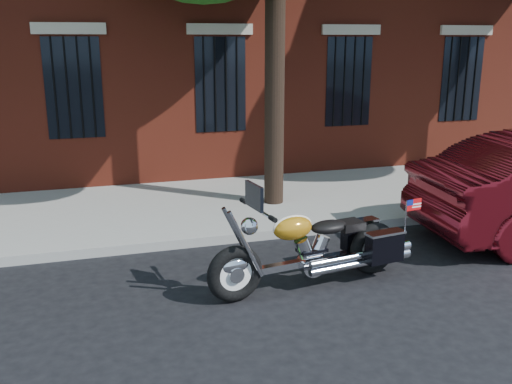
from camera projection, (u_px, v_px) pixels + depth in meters
name	position (u px, v px, depth m)	size (l,w,h in m)	color
ground	(304.00, 269.00, 8.07)	(120.00, 120.00, 0.00)	black
curb	(274.00, 233.00, 9.33)	(40.00, 0.16, 0.15)	gray
sidewalk	(243.00, 203.00, 11.07)	(40.00, 3.60, 0.15)	gray
motorcycle	(318.00, 249.00, 7.43)	(2.96, 1.09, 1.48)	black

